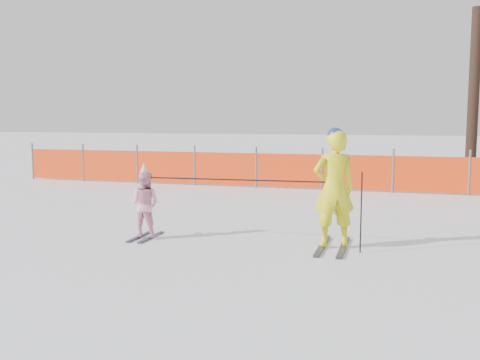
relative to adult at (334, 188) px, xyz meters
name	(u,v)px	position (x,y,z in m)	size (l,w,h in m)	color
ground	(232,241)	(-1.73, 0.01, -0.98)	(120.00, 120.00, 0.00)	white
adult	(334,188)	(0.00, 0.00, 0.00)	(0.80, 1.43, 1.96)	black
child	(145,204)	(-3.27, -0.20, -0.37)	(0.56, 0.92, 1.33)	black
ski_poles	(271,189)	(-1.02, -0.13, -0.03)	(3.61, 0.22, 1.27)	black
safety_fence	(251,169)	(-3.30, 7.02, -0.42)	(15.86, 0.06, 1.25)	#595960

